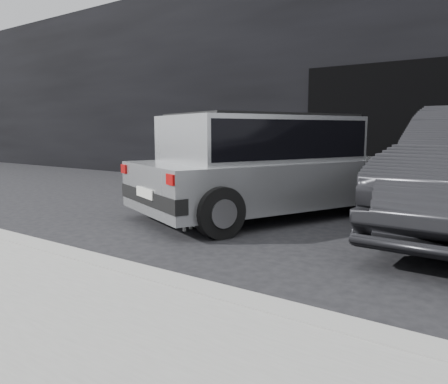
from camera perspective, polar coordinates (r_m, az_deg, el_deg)
The scene contains 8 objects.
ground at distance 6.08m, azimuth 3.52°, elevation -4.04°, with size 80.00×80.00×0.00m, color black.
building_facade at distance 11.32m, azimuth 25.07°, elevation 13.54°, with size 34.00×4.00×5.00m, color black.
garage_opening at distance 9.29m, azimuth 22.34°, elevation 7.63°, with size 4.00×0.10×2.60m, color black.
curb at distance 3.47m, azimuth -5.40°, elevation -12.43°, with size 18.00×0.25×0.12m, color gray.
sidewalk at distance 2.76m, azimuth -22.86°, elevation -18.80°, with size 18.00×2.20×0.11m, color gray.
silver_hatchback at distance 6.58m, azimuth 5.57°, elevation 4.09°, with size 3.29×4.47×1.51m.
cat_siamese at distance 5.46m, azimuth 0.46°, elevation -4.23°, with size 0.41×0.64×0.24m.
cat_white at distance 5.51m, azimuth -3.11°, elevation -3.32°, with size 0.83×0.31×0.39m.
Camera 1 is at (3.14, -5.05, 1.27)m, focal length 35.00 mm.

